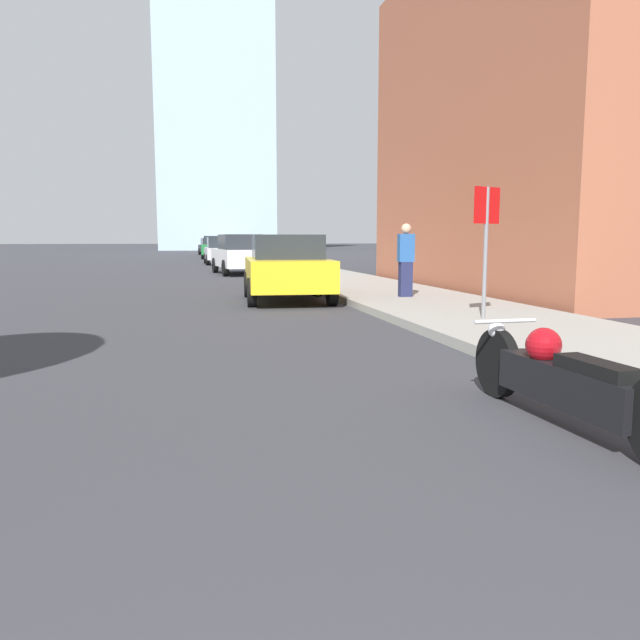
{
  "coord_description": "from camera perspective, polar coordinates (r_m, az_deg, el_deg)",
  "views": [
    {
      "loc": [
        -0.0,
        0.23,
        1.48
      ],
      "look_at": [
        1.35,
        6.39,
        0.66
      ],
      "focal_mm": 35.0,
      "sensor_mm": 36.0,
      "label": 1
    }
  ],
  "objects": [
    {
      "name": "distant_tower",
      "position": [
        93.8,
        -9.9,
        23.59
      ],
      "size": [
        15.32,
        15.32,
        55.52
      ],
      "color": "#9EB7CC",
      "rests_on": "ground_plane"
    },
    {
      "name": "parked_car_yellow",
      "position": [
        14.96,
        -3.02,
        4.8
      ],
      "size": [
        2.18,
        3.96,
        1.58
      ],
      "rotation": [
        0.0,
        0.0,
        -0.07
      ],
      "color": "gold",
      "rests_on": "ground_plane"
    },
    {
      "name": "parked_car_black",
      "position": [
        59.16,
        -10.0,
        6.64
      ],
      "size": [
        2.17,
        4.59,
        1.57
      ],
      "rotation": [
        0.0,
        0.0,
        0.07
      ],
      "color": "black",
      "rests_on": "ground_plane"
    },
    {
      "name": "parked_car_silver",
      "position": [
        37.44,
        -9.06,
        6.28
      ],
      "size": [
        1.9,
        4.51,
        1.59
      ],
      "rotation": [
        0.0,
        0.0,
        0.01
      ],
      "color": "#BCBCC1",
      "rests_on": "ground_plane"
    },
    {
      "name": "parked_car_white",
      "position": [
        26.69,
        -7.34,
        5.98
      ],
      "size": [
        2.21,
        4.63,
        1.67
      ],
      "rotation": [
        0.0,
        0.0,
        0.09
      ],
      "color": "silver",
      "rests_on": "ground_plane"
    },
    {
      "name": "motorcycle",
      "position": [
        5.3,
        21.38,
        -5.12
      ],
      "size": [
        0.62,
        2.68,
        0.76
      ],
      "rotation": [
        0.0,
        0.0,
        0.04
      ],
      "color": "black",
      "rests_on": "ground_plane"
    },
    {
      "name": "parked_car_green",
      "position": [
        48.31,
        -9.57,
        6.58
      ],
      "size": [
        2.22,
        4.67,
        1.71
      ],
      "rotation": [
        0.0,
        0.0,
        -0.09
      ],
      "color": "#1E6B33",
      "rests_on": "ground_plane"
    },
    {
      "name": "stop_sign",
      "position": [
        10.82,
        14.97,
        8.01
      ],
      "size": [
        0.57,
        0.26,
        2.19
      ],
      "color": "slate",
      "rests_on": "sidewalk"
    },
    {
      "name": "pedestrian",
      "position": [
        14.62,
        7.86,
        5.52
      ],
      "size": [
        0.36,
        0.24,
        1.69
      ],
      "color": "#1E2347",
      "rests_on": "sidewalk"
    },
    {
      "name": "sidewalk",
      "position": [
        40.13,
        -4.91,
        5.38
      ],
      "size": [
        3.29,
        240.0,
        0.15
      ],
      "color": "gray",
      "rests_on": "ground_plane"
    }
  ]
}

